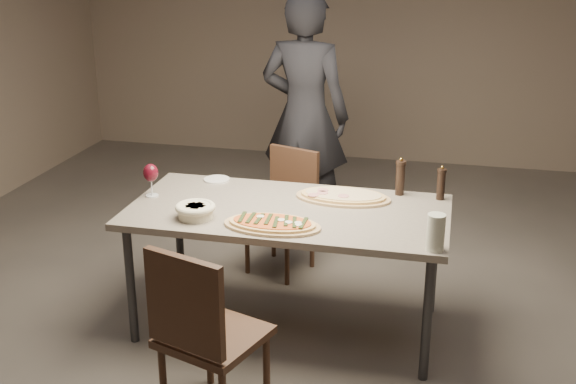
% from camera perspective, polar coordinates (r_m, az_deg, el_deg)
% --- Properties ---
extents(room, '(7.00, 7.00, 7.00)m').
position_cam_1_polar(room, '(3.89, 0.00, 7.65)').
color(room, '#57504A').
rests_on(room, ground).
extents(dining_table, '(1.80, 0.90, 0.75)m').
position_cam_1_polar(dining_table, '(4.09, 0.00, -2.07)').
color(dining_table, gray).
rests_on(dining_table, ground).
extents(zucchini_pizza, '(0.52, 0.29, 0.05)m').
position_cam_1_polar(zucchini_pizza, '(3.82, -1.23, -2.54)').
color(zucchini_pizza, tan).
rests_on(zucchini_pizza, dining_table).
extents(ham_pizza, '(0.56, 0.31, 0.04)m').
position_cam_1_polar(ham_pizza, '(4.23, 4.37, -0.34)').
color(ham_pizza, tan).
rests_on(ham_pizza, dining_table).
extents(bread_basket, '(0.22, 0.22, 0.08)m').
position_cam_1_polar(bread_basket, '(3.96, -7.33, -1.40)').
color(bread_basket, beige).
rests_on(bread_basket, dining_table).
extents(oil_dish, '(0.13, 0.13, 0.02)m').
position_cam_1_polar(oil_dish, '(3.78, 0.77, -2.90)').
color(oil_dish, white).
rests_on(oil_dish, dining_table).
extents(pepper_mill_left, '(0.05, 0.05, 0.21)m').
position_cam_1_polar(pepper_mill_left, '(4.28, 12.00, 0.66)').
color(pepper_mill_left, black).
rests_on(pepper_mill_left, dining_table).
extents(pepper_mill_right, '(0.06, 0.06, 0.23)m').
position_cam_1_polar(pepper_mill_right, '(4.31, 8.86, 1.16)').
color(pepper_mill_right, black).
rests_on(pepper_mill_right, dining_table).
extents(carafe, '(0.09, 0.09, 0.19)m').
position_cam_1_polar(carafe, '(3.59, 11.59, -3.14)').
color(carafe, silver).
rests_on(carafe, dining_table).
extents(wine_glass, '(0.09, 0.09, 0.20)m').
position_cam_1_polar(wine_glass, '(4.30, -10.80, 1.42)').
color(wine_glass, silver).
rests_on(wine_glass, dining_table).
extents(side_plate, '(0.16, 0.16, 0.01)m').
position_cam_1_polar(side_plate, '(4.56, -5.65, 0.99)').
color(side_plate, white).
rests_on(side_plate, dining_table).
extents(chair_near, '(0.55, 0.55, 0.91)m').
position_cam_1_polar(chair_near, '(3.39, -6.82, -10.61)').
color(chair_near, '#3F271A').
rests_on(chair_near, ground).
extents(chair_far, '(0.51, 0.51, 0.84)m').
position_cam_1_polar(chair_far, '(4.94, -0.14, -0.90)').
color(chair_far, '#3F271A').
rests_on(chair_far, ground).
extents(diner, '(0.73, 0.53, 1.86)m').
position_cam_1_polar(diner, '(5.41, 1.34, 6.03)').
color(diner, black).
rests_on(diner, ground).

